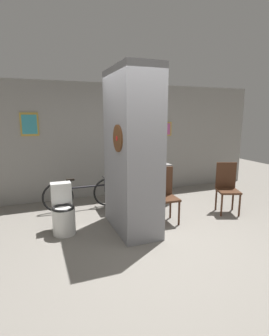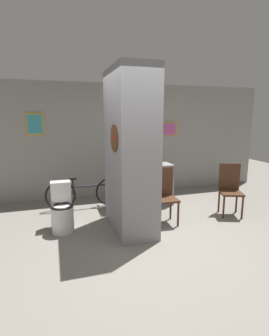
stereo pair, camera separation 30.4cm
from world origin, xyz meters
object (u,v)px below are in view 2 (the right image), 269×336
(chair_near_pillar, at_px, (164,193))
(bottle_tall, at_px, (142,161))
(chair_by_doorway, at_px, (230,187))
(bicycle, at_px, (86,193))
(toilet, at_px, (62,211))

(chair_near_pillar, xyz_separation_m, bottle_tall, (-0.11, 0.88, 0.45))
(chair_by_doorway, height_order, bottle_tall, bottle_tall)
(chair_near_pillar, height_order, bicycle, chair_near_pillar)
(chair_by_doorway, relative_size, bicycle, 0.61)
(chair_near_pillar, distance_m, bicycle, 1.70)
(toilet, height_order, chair_near_pillar, chair_near_pillar)
(toilet, relative_size, chair_by_doorway, 0.81)
(chair_by_doorway, relative_size, bottle_tall, 3.49)
(toilet, distance_m, bottle_tall, 1.89)
(chair_by_doorway, xyz_separation_m, bicycle, (-2.60, 1.18, -0.21))
(bicycle, bearing_deg, chair_by_doorway, -24.39)
(toilet, bearing_deg, bottle_tall, 23.53)
(bottle_tall, bearing_deg, chair_by_doorway, -31.45)
(toilet, height_order, bicycle, toilet)
(bicycle, xyz_separation_m, bottle_tall, (1.12, -0.27, 0.65))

